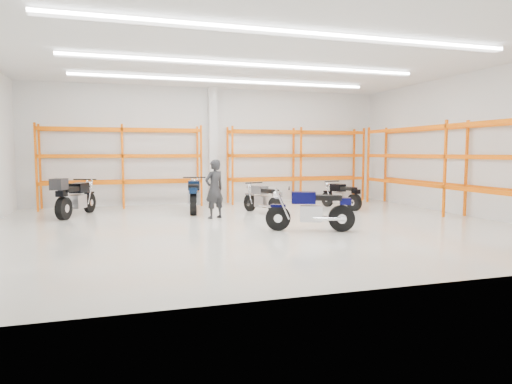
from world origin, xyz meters
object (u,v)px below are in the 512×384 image
object	(u,v)px
motorcycle_back_d	(342,196)
motorcycle_back_b	(194,196)
standing_man	(214,189)
structural_column	(213,146)
motorcycle_back_a	(74,198)
motorcycle_back_c	(264,200)
motorcycle_main	(314,211)

from	to	relation	value
motorcycle_back_d	motorcycle_back_b	bearing A→B (deg)	172.73
standing_man	structural_column	xyz separation A→B (m)	(0.79, 4.01, 1.36)
motorcycle_back_a	standing_man	bearing A→B (deg)	-20.44
motorcycle_back_d	structural_column	distance (m)	5.38
motorcycle_back_c	standing_man	xyz separation A→B (m)	(-1.73, -0.47, 0.42)
motorcycle_back_a	structural_column	bearing A→B (deg)	26.71
motorcycle_back_a	motorcycle_main	bearing A→B (deg)	-36.56
motorcycle_main	structural_column	xyz separation A→B (m)	(-1.17, 6.98, 1.73)
standing_man	structural_column	size ratio (longest dim) A/B	0.40
motorcycle_main	motorcycle_back_b	world-z (taller)	motorcycle_back_b
motorcycle_back_c	standing_man	world-z (taller)	standing_man
structural_column	motorcycle_main	bearing A→B (deg)	-80.50
standing_man	motorcycle_back_c	bearing A→B (deg)	170.78
motorcycle_back_b	motorcycle_back_d	xyz separation A→B (m)	(5.16, -0.66, -0.09)
motorcycle_back_a	motorcycle_back_c	size ratio (longest dim) A/B	1.17
motorcycle_back_a	structural_column	distance (m)	5.74
motorcycle_main	motorcycle_back_a	size ratio (longest dim) A/B	0.93
motorcycle_back_a	motorcycle_back_b	size ratio (longest dim) A/B	0.99
motorcycle_back_b	structural_column	distance (m)	3.21
motorcycle_main	structural_column	size ratio (longest dim) A/B	0.48
motorcycle_back_d	structural_column	xyz separation A→B (m)	(-4.00, 3.11, 1.80)
motorcycle_back_c	motorcycle_back_d	xyz separation A→B (m)	(3.05, 0.43, -0.02)
motorcycle_main	motorcycle_back_d	size ratio (longest dim) A/B	1.11
motorcycle_main	standing_man	distance (m)	3.58
motorcycle_main	motorcycle_back_a	world-z (taller)	motorcycle_back_a
motorcycle_back_a	motorcycle_back_d	size ratio (longest dim) A/B	1.19
motorcycle_back_a	motorcycle_back_c	xyz separation A→B (m)	(5.86, -1.07, -0.13)
motorcycle_back_a	motorcycle_back_d	bearing A→B (deg)	-4.11
motorcycle_back_d	standing_man	distance (m)	4.89
motorcycle_back_c	structural_column	bearing A→B (deg)	104.92
motorcycle_back_a	motorcycle_back_b	distance (m)	3.75
standing_man	motorcycle_back_a	bearing A→B (deg)	-44.72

